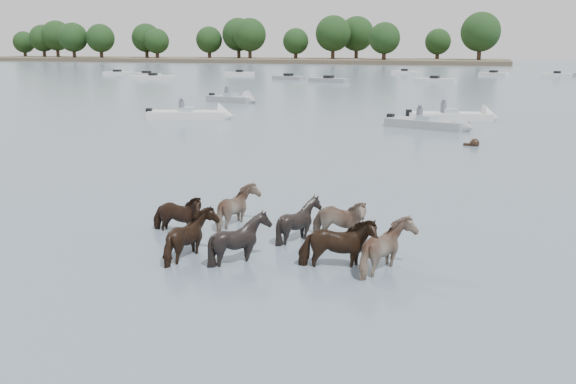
% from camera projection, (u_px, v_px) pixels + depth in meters
% --- Properties ---
extents(ground, '(400.00, 400.00, 0.00)m').
position_uv_depth(ground, '(173.00, 254.00, 13.64)').
color(ground, '#4B5B6C').
rests_on(ground, ground).
extents(shoreline, '(160.00, 30.00, 1.00)m').
position_uv_depth(shoreline, '(214.00, 60.00, 173.40)').
color(shoreline, '#4C4233').
rests_on(shoreline, ground).
extents(pony_herd, '(6.83, 4.21, 1.36)m').
position_uv_depth(pony_herd, '(276.00, 233.00, 13.85)').
color(pony_herd, black).
rests_on(pony_herd, ground).
extents(swimming_pony, '(0.72, 0.44, 0.44)m').
position_uv_depth(swimming_pony, '(473.00, 144.00, 28.25)').
color(swimming_pony, black).
rests_on(swimming_pony, ground).
extents(motorboat_a, '(5.61, 3.04, 1.92)m').
position_uv_depth(motorboat_a, '(199.00, 115.00, 38.65)').
color(motorboat_a, silver).
rests_on(motorboat_a, ground).
extents(motorboat_b, '(5.20, 3.06, 1.92)m').
position_uv_depth(motorboat_b, '(439.00, 125.00, 33.90)').
color(motorboat_b, gray).
rests_on(motorboat_b, ground).
extents(motorboat_c, '(5.72, 2.92, 1.92)m').
position_uv_depth(motorboat_c, '(462.00, 117.00, 37.75)').
color(motorboat_c, silver).
rests_on(motorboat_c, ground).
extents(motorboat_f, '(4.75, 2.54, 1.92)m').
position_uv_depth(motorboat_f, '(238.00, 100.00, 49.68)').
color(motorboat_f, gray).
rests_on(motorboat_f, ground).
extents(distant_flotilla, '(101.95, 30.07, 0.93)m').
position_uv_depth(distant_flotilla, '(443.00, 78.00, 81.54)').
color(distant_flotilla, silver).
rests_on(distant_flotilla, ground).
extents(treeline, '(148.84, 24.19, 12.44)m').
position_uv_depth(treeline, '(224.00, 37.00, 170.84)').
color(treeline, '#382619').
rests_on(treeline, ground).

